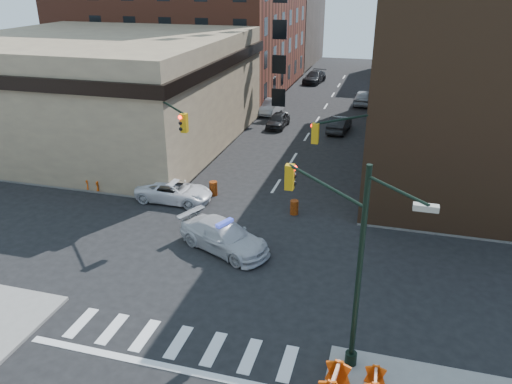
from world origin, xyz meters
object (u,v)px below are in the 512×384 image
Objects in this scene: pickup at (174,191)px; barrel_bank at (213,188)px; parked_car_wnear at (278,120)px; parked_car_wfar at (272,107)px; parked_car_enear at (339,124)px; barricade_nw_a at (134,178)px; police_car at (224,236)px; barricade_se_a at (335,383)px; pedestrian_a at (130,180)px; pedestrian_b at (125,173)px; barrel_road at (294,207)px.

pickup is 5.15× the size of barrel_bank.
parked_car_wfar is (-1.83, 4.83, 0.05)m from parked_car_wnear.
parked_car_enear is 18.22m from barrel_bank.
barricade_nw_a is (-4.40, -21.94, -0.12)m from parked_car_wfar.
pickup is at bearing 70.03° from police_car.
parked_car_wnear is 5.88m from parked_car_enear.
parked_car_enear is at bearing 12.69° from barricade_se_a.
pedestrian_a is at bearing 62.30° from parked_car_enear.
pedestrian_b reaches higher than barricade_se_a.
pedestrian_b reaches higher than barricade_nw_a.
pedestrian_b is at bearing -97.88° from parked_car_wfar.
pedestrian_b is (-12.61, -17.47, 0.29)m from parked_car_enear.
pedestrian_a is at bearing -167.26° from barrel_bank.
barrel_road is at bearing -68.19° from parked_car_wfar.
pedestrian_b is (-6.74, -17.39, 0.34)m from parked_car_wnear.
barrel_road is at bearing 26.34° from pedestrian_a.
parked_car_enear is at bearing -27.14° from parked_car_wfar.
pedestrian_a reaches higher than parked_car_wfar.
barricade_nw_a reaches higher than barrel_road.
barrel_bank is at bearing -3.27° from pedestrian_b.
parked_car_wfar reaches higher than barrel_bank.
barrel_bank is (-3.05, 6.64, -0.30)m from police_car.
pedestrian_a is 5.64m from barrel_bank.
barricade_se_a is (15.57, -14.13, -0.29)m from pedestrian_a.
parked_car_wnear is at bearing -7.91° from pickup.
pickup is 3.10× the size of pedestrian_a.
pickup is 3.63× the size of barricade_se_a.
parked_car_wfar reaches higher than barricade_se_a.
parked_car_wfar is at bearing 33.39° from police_car.
police_car reaches higher than barricade_nw_a.
pedestrian_b is 0.71m from barricade_nw_a.
barrel_bank is at bearing 166.68° from barrel_road.
pedestrian_b is 22.23m from barricade_se_a.
pedestrian_a is at bearing 179.32° from barrel_road.
parked_car_wnear is 18.20m from barricade_nw_a.
parked_car_wfar is at bearing -26.69° from parked_car_enear.
parked_car_enear is 2.83× the size of pedestrian_a.
parked_car_enear is 4.70× the size of barrel_bank.
parked_car_wfar is 9.06m from parked_car_enear.
pedestrian_a is at bearing 84.19° from pickup.
barrel_road is (12.11, -1.00, -0.58)m from pedestrian_b.
pickup is 7.92m from barrel_road.
police_car is 23.80m from parked_car_wnear.
barrel_bank is 0.70× the size of barricade_se_a.
police_car reaches higher than pickup.
pedestrian_b reaches higher than parked_car_wnear.
parked_car_wnear is at bearing 30.84° from police_car.
parked_car_wfar is 24.32m from barrel_road.
pedestrian_b reaches higher than barrel_road.
pedestrian_b is (-4.20, 1.20, 0.34)m from pickup.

